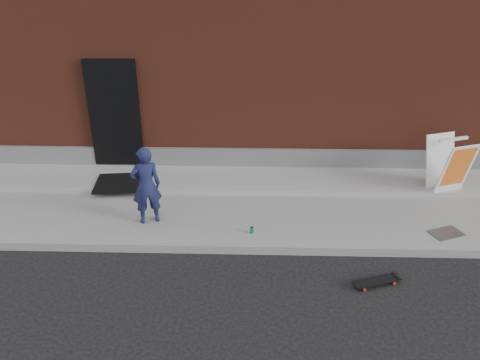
{
  "coord_description": "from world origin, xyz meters",
  "views": [
    {
      "loc": [
        0.27,
        -6.28,
        4.38
      ],
      "look_at": [
        0.07,
        0.8,
        0.95
      ],
      "focal_mm": 35.0,
      "sensor_mm": 36.0,
      "label": 1
    }
  ],
  "objects_px": {
    "soda_can": "(252,230)",
    "skateboard": "(377,281)",
    "child": "(146,186)",
    "pizza_sign": "(449,164)"
  },
  "relations": [
    {
      "from": "skateboard",
      "to": "pizza_sign",
      "type": "bearing_deg",
      "value": 54.58
    },
    {
      "from": "child",
      "to": "pizza_sign",
      "type": "xyz_separation_m",
      "value": [
        5.56,
        1.22,
        -0.07
      ]
    },
    {
      "from": "pizza_sign",
      "to": "soda_can",
      "type": "height_order",
      "value": "pizza_sign"
    },
    {
      "from": "skateboard",
      "to": "pizza_sign",
      "type": "distance_m",
      "value": 3.37
    },
    {
      "from": "soda_can",
      "to": "skateboard",
      "type": "bearing_deg",
      "value": -31.42
    },
    {
      "from": "pizza_sign",
      "to": "soda_can",
      "type": "xyz_separation_m",
      "value": [
        -3.75,
        -1.56,
        -0.57
      ]
    },
    {
      "from": "skateboard",
      "to": "soda_can",
      "type": "relative_size",
      "value": 6.66
    },
    {
      "from": "skateboard",
      "to": "pizza_sign",
      "type": "height_order",
      "value": "pizza_sign"
    },
    {
      "from": "pizza_sign",
      "to": "child",
      "type": "bearing_deg",
      "value": -167.63
    },
    {
      "from": "child",
      "to": "pizza_sign",
      "type": "relative_size",
      "value": 1.32
    }
  ]
}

